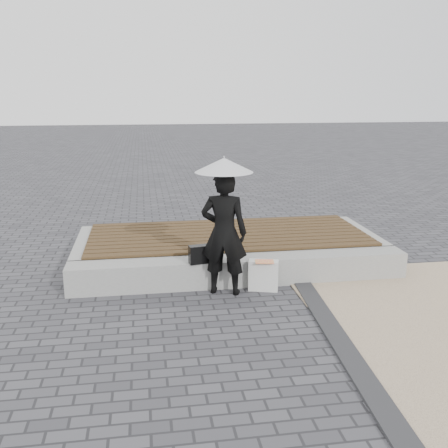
{
  "coord_description": "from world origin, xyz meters",
  "views": [
    {
      "loc": [
        -1.37,
        -5.53,
        2.76
      ],
      "look_at": [
        -0.31,
        1.27,
        1.0
      ],
      "focal_mm": 41.71,
      "sensor_mm": 36.0,
      "label": 1
    }
  ],
  "objects": [
    {
      "name": "seating_ledge",
      "position": [
        0.0,
        1.6,
        0.2
      ],
      "size": [
        5.0,
        0.45,
        0.4
      ],
      "primitive_type": "cube",
      "color": "#A2A29D",
      "rests_on": "ground"
    },
    {
      "name": "magazine",
      "position": [
        0.26,
        1.23,
        0.44
      ],
      "size": [
        0.29,
        0.23,
        0.01
      ],
      "primitive_type": "cube",
      "rotation": [
        0.0,
        0.0,
        -0.17
      ],
      "color": "#F53857",
      "rests_on": "canvas_tote"
    },
    {
      "name": "timber_platform",
      "position": [
        0.0,
        2.8,
        0.2
      ],
      "size": [
        5.0,
        2.0,
        0.4
      ],
      "primitive_type": "cube",
      "color": "#9C9B97",
      "rests_on": "ground"
    },
    {
      "name": "ground",
      "position": [
        0.0,
        0.0,
        0.0
      ],
      "size": [
        80.0,
        80.0,
        0.0
      ],
      "primitive_type": "plane",
      "color": "#47464B",
      "rests_on": "ground"
    },
    {
      "name": "timber_decking",
      "position": [
        0.0,
        2.8,
        0.42
      ],
      "size": [
        4.6,
        2.0,
        0.04
      ],
      "primitive_type": null,
      "color": "#53391E",
      "rests_on": "timber_platform"
    },
    {
      "name": "canvas_tote",
      "position": [
        0.26,
        1.28,
        0.22
      ],
      "size": [
        0.45,
        0.29,
        0.44
      ],
      "primitive_type": "cube",
      "rotation": [
        0.0,
        0.0,
        -0.29
      ],
      "color": "silver",
      "rests_on": "ground"
    },
    {
      "name": "handbag",
      "position": [
        -0.59,
        1.44,
        0.53
      ],
      "size": [
        0.39,
        0.19,
        0.26
      ],
      "primitive_type": "cube",
      "rotation": [
        0.0,
        0.0,
        0.18
      ],
      "color": "black",
      "rests_on": "seating_ledge"
    },
    {
      "name": "edging_band",
      "position": [
        0.75,
        -0.5,
        0.02
      ],
      "size": [
        0.61,
        5.2,
        0.04
      ],
      "primitive_type": "cube",
      "rotation": [
        0.0,
        0.0,
        -0.07
      ],
      "color": "#2D2D2F",
      "rests_on": "ground"
    },
    {
      "name": "parasol",
      "position": [
        -0.31,
        1.27,
        1.81
      ],
      "size": [
        0.78,
        0.78,
        1.0
      ],
      "rotation": [
        0.0,
        0.0,
        -0.17
      ],
      "color": "#A4A4A9",
      "rests_on": "ground"
    },
    {
      "name": "woman",
      "position": [
        -0.31,
        1.27,
        0.87
      ],
      "size": [
        0.73,
        0.59,
        1.75
      ],
      "primitive_type": "imported",
      "rotation": [
        0.0,
        0.0,
        2.84
      ],
      "color": "black",
      "rests_on": "ground"
    }
  ]
}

